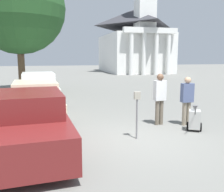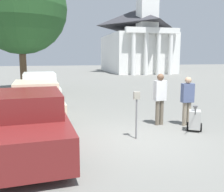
{
  "view_description": "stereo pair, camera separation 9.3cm",
  "coord_description": "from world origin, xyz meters",
  "px_view_note": "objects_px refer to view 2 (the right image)",
  "views": [
    {
      "loc": [
        -2.45,
        -6.63,
        2.43
      ],
      "look_at": [
        -0.43,
        1.44,
        1.1
      ],
      "focal_mm": 40.0,
      "sensor_mm": 36.0,
      "label": 1
    },
    {
      "loc": [
        -2.36,
        -6.65,
        2.43
      ],
      "look_at": [
        -0.43,
        1.44,
        1.1
      ],
      "focal_mm": 40.0,
      "sensor_mm": 36.0,
      "label": 2
    }
  ],
  "objects_px": {
    "parking_meter": "(137,106)",
    "church": "(137,34)",
    "parked_car_maroon": "(28,122)",
    "person_supervisor": "(187,98)",
    "parked_car_cream": "(37,100)",
    "person_worker": "(160,96)",
    "parked_car_white": "(40,89)",
    "equipment_cart": "(195,119)"
  },
  "relations": [
    {
      "from": "parking_meter",
      "to": "person_worker",
      "type": "relative_size",
      "value": 0.77
    },
    {
      "from": "parked_car_maroon",
      "to": "parked_car_white",
      "type": "height_order",
      "value": "parked_car_white"
    },
    {
      "from": "parked_car_cream",
      "to": "person_supervisor",
      "type": "relative_size",
      "value": 3.05
    },
    {
      "from": "church",
      "to": "equipment_cart",
      "type": "bearing_deg",
      "value": -105.42
    },
    {
      "from": "parked_car_maroon",
      "to": "equipment_cart",
      "type": "relative_size",
      "value": 5.04
    },
    {
      "from": "parked_car_maroon",
      "to": "parked_car_cream",
      "type": "distance_m",
      "value": 3.61
    },
    {
      "from": "equipment_cart",
      "to": "parked_car_cream",
      "type": "bearing_deg",
      "value": 178.27
    },
    {
      "from": "parked_car_cream",
      "to": "person_worker",
      "type": "relative_size",
      "value": 2.87
    },
    {
      "from": "person_worker",
      "to": "person_supervisor",
      "type": "bearing_deg",
      "value": 154.48
    },
    {
      "from": "parked_car_maroon",
      "to": "equipment_cart",
      "type": "height_order",
      "value": "parked_car_maroon"
    },
    {
      "from": "parking_meter",
      "to": "person_worker",
      "type": "height_order",
      "value": "person_worker"
    },
    {
      "from": "parked_car_maroon",
      "to": "equipment_cart",
      "type": "bearing_deg",
      "value": 0.32
    },
    {
      "from": "person_worker",
      "to": "church",
      "type": "bearing_deg",
      "value": -114.47
    },
    {
      "from": "parked_car_white",
      "to": "parked_car_cream",
      "type": "bearing_deg",
      "value": -93.8
    },
    {
      "from": "parked_car_maroon",
      "to": "person_worker",
      "type": "bearing_deg",
      "value": 13.39
    },
    {
      "from": "parked_car_white",
      "to": "person_supervisor",
      "type": "distance_m",
      "value": 7.67
    },
    {
      "from": "parked_car_cream",
      "to": "parked_car_white",
      "type": "height_order",
      "value": "parked_car_white"
    },
    {
      "from": "parked_car_maroon",
      "to": "church",
      "type": "height_order",
      "value": "church"
    },
    {
      "from": "parked_car_cream",
      "to": "person_supervisor",
      "type": "height_order",
      "value": "person_supervisor"
    },
    {
      "from": "parked_car_cream",
      "to": "person_supervisor",
      "type": "distance_m",
      "value": 5.84
    },
    {
      "from": "parked_car_maroon",
      "to": "parking_meter",
      "type": "relative_size",
      "value": 3.56
    },
    {
      "from": "church",
      "to": "parked_car_cream",
      "type": "bearing_deg",
      "value": -116.69
    },
    {
      "from": "parked_car_maroon",
      "to": "parked_car_cream",
      "type": "xyz_separation_m",
      "value": [
        0.0,
        3.61,
        -0.05
      ]
    },
    {
      "from": "person_worker",
      "to": "parked_car_maroon",
      "type": "bearing_deg",
      "value": 10.11
    },
    {
      "from": "church",
      "to": "person_supervisor",
      "type": "bearing_deg",
      "value": -105.59
    },
    {
      "from": "parking_meter",
      "to": "church",
      "type": "relative_size",
      "value": 0.06
    },
    {
      "from": "parked_car_cream",
      "to": "person_worker",
      "type": "distance_m",
      "value": 4.9
    },
    {
      "from": "parked_car_cream",
      "to": "church",
      "type": "bearing_deg",
      "value": 59.5
    },
    {
      "from": "parking_meter",
      "to": "church",
      "type": "xyz_separation_m",
      "value": [
        10.34,
        30.13,
        4.79
      ]
    },
    {
      "from": "person_worker",
      "to": "person_supervisor",
      "type": "height_order",
      "value": "person_worker"
    },
    {
      "from": "parking_meter",
      "to": "person_supervisor",
      "type": "relative_size",
      "value": 0.82
    },
    {
      "from": "person_supervisor",
      "to": "church",
      "type": "height_order",
      "value": "church"
    },
    {
      "from": "parked_car_white",
      "to": "person_worker",
      "type": "distance_m",
      "value": 6.85
    },
    {
      "from": "parking_meter",
      "to": "church",
      "type": "height_order",
      "value": "church"
    },
    {
      "from": "parked_car_maroon",
      "to": "church",
      "type": "relative_size",
      "value": 0.2
    },
    {
      "from": "person_supervisor",
      "to": "parked_car_cream",
      "type": "bearing_deg",
      "value": -26.44
    },
    {
      "from": "parked_car_maroon",
      "to": "person_supervisor",
      "type": "height_order",
      "value": "person_supervisor"
    },
    {
      "from": "parked_car_cream",
      "to": "church",
      "type": "distance_m",
      "value": 30.18
    },
    {
      "from": "parked_car_maroon",
      "to": "equipment_cart",
      "type": "xyz_separation_m",
      "value": [
        5.14,
        0.37,
        -0.33
      ]
    },
    {
      "from": "parked_car_white",
      "to": "equipment_cart",
      "type": "relative_size",
      "value": 5.1
    },
    {
      "from": "parked_car_maroon",
      "to": "parked_car_cream",
      "type": "height_order",
      "value": "parked_car_maroon"
    },
    {
      "from": "equipment_cart",
      "to": "parked_car_white",
      "type": "bearing_deg",
      "value": 159.84
    }
  ]
}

